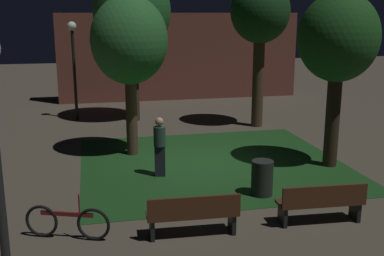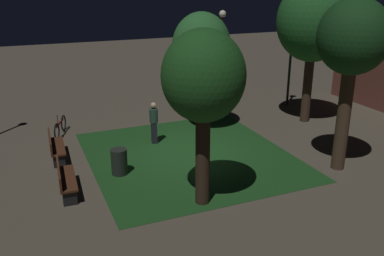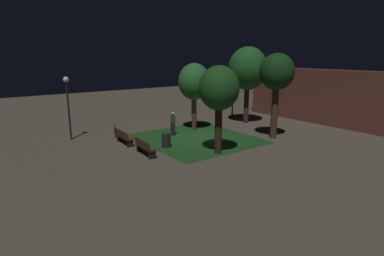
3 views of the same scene
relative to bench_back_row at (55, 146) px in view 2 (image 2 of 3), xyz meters
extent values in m
plane|color=#4C4438|center=(1.36, 4.47, -0.48)|extent=(60.00, 60.00, 0.00)
cube|color=#194219|center=(1.54, 4.40, -0.48)|extent=(7.46, 6.85, 0.01)
cube|color=#422314|center=(0.00, 0.08, -0.03)|extent=(1.82, 0.56, 0.06)
cube|color=#422314|center=(-0.01, -0.13, 0.20)|extent=(1.80, 0.14, 0.40)
cube|color=black|center=(-0.80, 0.11, -0.27)|extent=(0.10, 0.39, 0.42)
cube|color=black|center=(0.80, 0.04, -0.27)|extent=(0.10, 0.39, 0.42)
cube|color=#422314|center=(2.71, 0.08, -0.03)|extent=(1.82, 0.58, 0.06)
cube|color=#422314|center=(2.70, -0.13, 0.20)|extent=(1.80, 0.16, 0.40)
cube|color=black|center=(1.92, 0.12, -0.27)|extent=(0.10, 0.39, 0.42)
cube|color=black|center=(3.51, 0.03, -0.27)|extent=(0.10, 0.39, 0.42)
cylinder|color=#423021|center=(4.42, 8.56, 1.38)|extent=(0.43, 0.43, 3.71)
ellipsoid|color=#143816|center=(4.42, 8.56, 3.83)|extent=(2.18, 2.18, 2.32)
cylinder|color=#2D2116|center=(4.78, 3.48, 1.03)|extent=(0.40, 0.40, 3.02)
ellipsoid|color=#194719|center=(4.78, 3.48, 3.14)|extent=(2.18, 2.18, 2.41)
cylinder|color=#423021|center=(-0.62, 5.82, 0.95)|extent=(0.34, 0.34, 2.86)
ellipsoid|color=#28662D|center=(-0.62, 5.82, 3.01)|extent=(2.27, 2.27, 2.61)
cylinder|color=#38281C|center=(-0.07, 10.59, 1.26)|extent=(0.40, 0.40, 3.49)
ellipsoid|color=#1E5623|center=(-0.07, 10.59, 3.83)|extent=(3.01, 3.01, 3.35)
cylinder|color=black|center=(-2.38, 11.27, 1.32)|extent=(0.12, 0.12, 3.60)
sphere|color=white|center=(-2.38, 11.27, 3.27)|extent=(0.36, 0.36, 0.36)
cylinder|color=black|center=(-5.46, 9.15, 1.57)|extent=(0.12, 0.12, 4.11)
sphere|color=#F2EDCC|center=(-5.46, 9.15, 3.77)|extent=(0.36, 0.36, 0.36)
cylinder|color=black|center=(2.08, 1.77, -0.05)|extent=(0.52, 0.52, 0.86)
torus|color=black|center=(-2.88, 0.62, -0.15)|extent=(0.64, 0.29, 0.66)
torus|color=black|center=(-1.90, 0.25, -0.15)|extent=(0.64, 0.29, 0.66)
cube|color=maroon|center=(-2.39, 0.43, 0.03)|extent=(1.00, 0.40, 0.08)
cylinder|color=maroon|center=(-2.14, 0.34, 0.25)|extent=(0.03, 0.03, 0.40)
cube|color=black|center=(-0.10, 3.64, -0.06)|extent=(0.31, 0.25, 0.84)
cylinder|color=#233D33|center=(-0.10, 3.64, 0.62)|extent=(0.32, 0.32, 0.52)
sphere|color=tan|center=(-0.10, 3.64, 1.02)|extent=(0.22, 0.22, 0.22)
camera|label=1|loc=(-1.85, -8.32, 3.79)|focal=44.36mm
camera|label=2|loc=(14.37, -0.85, 5.48)|focal=39.52mm
camera|label=3|loc=(17.50, -7.58, 4.88)|focal=29.47mm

